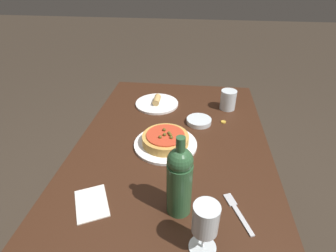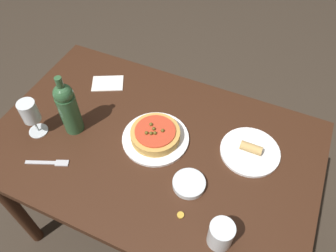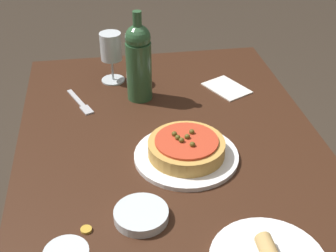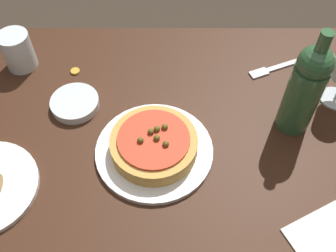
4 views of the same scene
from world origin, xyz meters
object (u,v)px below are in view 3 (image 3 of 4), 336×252
at_px(dining_table, 175,190).
at_px(wine_glass, 111,49).
at_px(pizza, 186,147).
at_px(bottle_cap, 86,230).
at_px(side_bowl, 141,215).
at_px(dinner_plate, 186,156).
at_px(fork, 81,103).
at_px(wine_bottle, 139,61).

distance_m(dining_table, wine_glass, 0.52).
height_order(pizza, bottle_cap, pizza).
height_order(pizza, side_bowl, pizza).
height_order(dinner_plate, side_bowl, side_bowl).
relative_size(dinner_plate, pizza, 1.37).
relative_size(dinner_plate, fork, 1.67).
xyz_separation_m(pizza, bottle_cap, (-0.21, 0.25, -0.03)).
distance_m(wine_bottle, bottle_cap, 0.58).
relative_size(side_bowl, bottle_cap, 4.95).
xyz_separation_m(fork, bottle_cap, (-0.53, -0.01, 0.00)).
distance_m(wine_glass, side_bowl, 0.66).
distance_m(side_bowl, bottle_cap, 0.12).
height_order(pizza, wine_glass, wine_glass).
xyz_separation_m(wine_bottle, side_bowl, (-0.52, 0.05, -0.11)).
distance_m(dining_table, bottle_cap, 0.33).
height_order(dining_table, pizza, pizza).
bearing_deg(wine_glass, pizza, -160.59).
bearing_deg(wine_bottle, fork, 93.81).
bearing_deg(fork, bottle_cap, -21.40).
xyz_separation_m(wine_glass, fork, (-0.14, 0.11, -0.11)).
relative_size(wine_glass, bottle_cap, 6.90).
height_order(dining_table, wine_glass, wine_glass).
distance_m(dinner_plate, wine_bottle, 0.36).
distance_m(wine_glass, wine_bottle, 0.15).
bearing_deg(dining_table, bottle_cap, 133.45).
bearing_deg(dinner_plate, fork, 40.13).
bearing_deg(bottle_cap, dinner_plate, -49.80).
xyz_separation_m(dinner_plate, pizza, (0.00, 0.00, 0.03)).
height_order(side_bowl, bottle_cap, side_bowl).
xyz_separation_m(pizza, fork, (0.31, 0.27, -0.03)).
bearing_deg(fork, wine_bottle, 71.24).
relative_size(wine_glass, fork, 1.04).
height_order(pizza, fork, pizza).
distance_m(dining_table, dinner_plate, 0.11).
relative_size(dining_table, bottle_cap, 53.29).
bearing_deg(bottle_cap, wine_glass, -8.16).
relative_size(dinner_plate, wine_bottle, 0.96).
bearing_deg(wine_bottle, side_bowl, 174.21).
relative_size(dining_table, wine_glass, 7.72).
relative_size(dining_table, fork, 8.05).
bearing_deg(pizza, dining_table, 89.10).
bearing_deg(dining_table, fork, 37.19).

